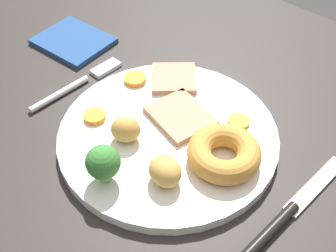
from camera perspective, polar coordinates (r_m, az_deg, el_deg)
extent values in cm
cube|color=#2B2623|center=(52.77, 0.30, -6.40)|extent=(120.00, 84.00, 3.60)
cylinder|color=white|center=(53.55, 0.00, -1.27)|extent=(27.14, 27.14, 1.40)
cube|color=tan|center=(59.98, 0.80, 6.32)|extent=(8.57, 8.58, 0.80)
cube|color=tan|center=(54.43, 1.64, 1.33)|extent=(8.99, 8.03, 0.80)
torus|color=#C68938|center=(49.26, 7.40, -3.58)|extent=(8.47, 8.47, 2.79)
ellipsoid|color=#BC8C42|center=(51.34, -5.61, -0.45)|extent=(4.66, 4.52, 3.19)
ellipsoid|color=tan|center=(46.95, -0.38, -5.96)|extent=(5.03, 4.66, 3.24)
cylinder|color=orange|center=(55.23, -9.67, 1.26)|extent=(2.71, 2.71, 0.68)
cylinder|color=orange|center=(60.13, -4.36, 6.22)|extent=(3.04, 3.04, 0.70)
cylinder|color=orange|center=(54.66, 9.32, 0.61)|extent=(2.75, 2.75, 0.49)
cylinder|color=#8CB766|center=(48.28, -8.31, -6.33)|extent=(1.47, 1.47, 1.48)
sphere|color=#387A33|center=(46.67, -8.58, -4.74)|extent=(3.85, 3.85, 3.85)
cylinder|color=silver|center=(61.42, -14.13, 4.16)|extent=(1.38, 9.53, 0.90)
cube|color=silver|center=(64.85, -8.21, 7.59)|extent=(2.23, 4.60, 0.60)
cylinder|color=black|center=(46.59, 13.11, -13.65)|extent=(1.80, 8.56, 1.20)
cube|color=silver|center=(52.00, 18.89, -7.48)|extent=(2.44, 10.59, 0.40)
cube|color=navy|center=(71.18, -12.38, 10.90)|extent=(11.60, 9.74, 0.80)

